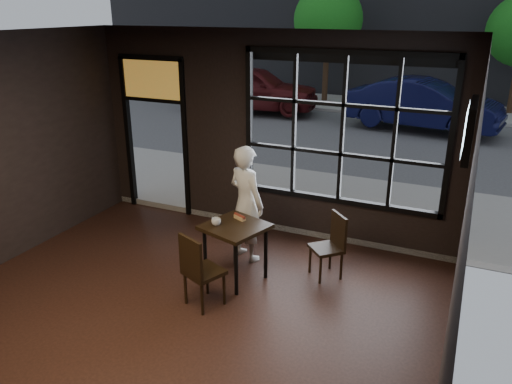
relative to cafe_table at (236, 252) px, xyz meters
The scene contains 16 objects.
floor 1.88m from the cafe_table, 98.56° to the right, with size 6.00×7.00×0.02m, color black.
ceiling 3.35m from the cafe_table, 98.56° to the right, with size 6.00×7.00×0.02m, color black.
wall_right 3.49m from the cafe_table, 33.61° to the right, with size 0.04×7.00×3.20m, color black.
window_frame 2.38m from the cafe_table, 61.21° to the left, with size 3.06×0.12×2.28m, color black.
stained_transom 3.50m from the cafe_table, 144.58° to the left, with size 1.20×0.06×0.70m, color orange.
street_asphalt 22.19m from the cafe_table, 90.70° to the left, with size 60.00×41.00×0.04m, color #545456.
cafe_table is the anchor object (origin of this frame).
chair_near 0.72m from the cafe_table, 95.75° to the right, with size 0.42×0.42×0.97m, color black.
chair_window 1.23m from the cafe_table, 27.61° to the left, with size 0.39×0.39×0.90m, color black.
man 0.79m from the cafe_table, 102.25° to the left, with size 0.62×0.41×1.70m, color silver.
hotdog 0.47m from the cafe_table, 98.31° to the left, with size 0.20×0.08×0.06m, color tan, non-canonical shape.
cup 0.51m from the cafe_table, 155.53° to the right, with size 0.12×0.12×0.10m, color silver.
tv 3.27m from the cafe_table, ahead, with size 0.11×0.98×0.57m, color black.
navy_car 9.99m from the cafe_table, 83.11° to the left, with size 1.52×4.37×1.44m, color black.
maroon_car 11.29m from the cafe_table, 113.47° to the left, with size 1.80×4.48×1.53m, color #4C1214.
tree_left 13.83m from the cafe_table, 101.93° to the left, with size 2.51×2.51×4.29m.
Camera 1 is at (2.99, -3.53, 3.49)m, focal length 35.00 mm.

